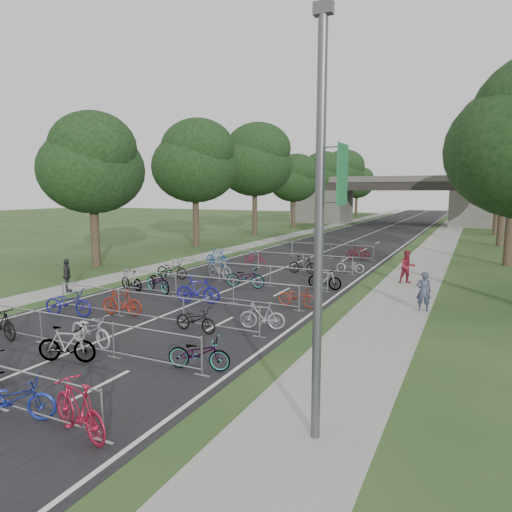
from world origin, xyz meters
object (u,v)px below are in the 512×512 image
(lamppost, at_px, (321,225))
(pedestrian_b, at_px, (407,267))
(bike_2, at_px, (12,400))
(overpass_bridge, at_px, (396,200))
(pedestrian_c, at_px, (67,276))
(pedestrian_a, at_px, (424,292))

(lamppost, bearing_deg, pedestrian_b, 91.76)
(lamppost, relative_size, bike_2, 4.43)
(overpass_bridge, distance_m, pedestrian_c, 56.08)
(lamppost, bearing_deg, pedestrian_a, 85.58)
(overpass_bridge, height_order, pedestrian_a, overpass_bridge)
(bike_2, relative_size, pedestrian_b, 1.05)
(bike_2, height_order, pedestrian_a, pedestrian_a)
(lamppost, xyz_separation_m, pedestrian_a, (0.87, 11.24, -3.46))
(lamppost, height_order, pedestrian_c, lamppost)
(lamppost, relative_size, pedestrian_a, 5.00)
(pedestrian_c, bearing_deg, pedestrian_b, -105.18)
(bike_2, bearing_deg, pedestrian_b, -44.76)
(pedestrian_b, bearing_deg, pedestrian_c, -175.79)
(lamppost, bearing_deg, pedestrian_c, 153.94)
(overpass_bridge, xyz_separation_m, bike_2, (2.26, -65.21, -3.05))
(pedestrian_a, relative_size, pedestrian_b, 0.93)
(pedestrian_b, xyz_separation_m, pedestrian_c, (-14.61, -9.53, -0.05))
(bike_2, bearing_deg, pedestrian_c, 14.74)
(pedestrian_a, bearing_deg, bike_2, 48.62)
(overpass_bridge, distance_m, pedestrian_a, 52.64)
(pedestrian_b, bearing_deg, lamppost, -117.13)
(pedestrian_a, height_order, pedestrian_b, pedestrian_b)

